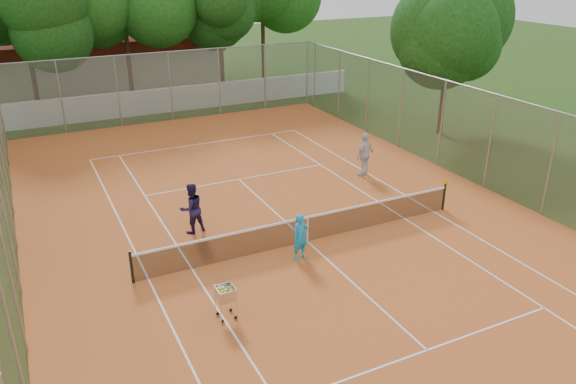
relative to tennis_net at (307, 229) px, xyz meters
name	(u,v)px	position (x,y,z in m)	size (l,w,h in m)	color
ground	(307,242)	(0.00, 0.00, -0.51)	(120.00, 120.00, 0.00)	#1E390F
court_pad	(307,242)	(0.00, 0.00, -0.50)	(18.00, 34.00, 0.02)	#C05C25
court_lines	(307,241)	(0.00, 0.00, -0.49)	(10.98, 23.78, 0.01)	white
tennis_net	(307,229)	(0.00, 0.00, 0.00)	(11.88, 0.10, 0.98)	black
perimeter_fence	(308,189)	(0.00, 0.00, 1.49)	(18.00, 34.00, 4.00)	slate
boundary_wall	(163,100)	(0.00, 19.00, 0.24)	(26.00, 0.30, 1.50)	white
clubhouse	(100,55)	(-2.00, 29.00, 1.69)	(16.40, 9.00, 4.40)	beige
tropical_trees	(145,24)	(0.00, 22.00, 4.49)	(29.00, 19.00, 10.00)	#0F360D
player_near	(300,237)	(-0.74, -0.91, 0.29)	(0.57, 0.37, 1.56)	#1895CD
player_far_left	(192,208)	(-3.30, 2.45, 0.43)	(0.89, 0.69, 1.83)	#211745
player_far_right	(365,155)	(5.20, 4.41, 0.49)	(1.14, 0.48, 1.95)	silver
ball_hopper	(226,301)	(-4.02, -2.88, 0.03)	(0.50, 0.50, 1.03)	silver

